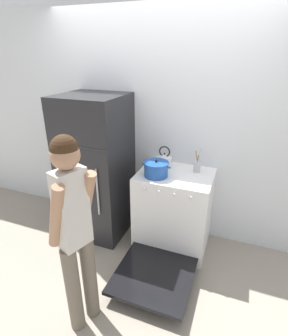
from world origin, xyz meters
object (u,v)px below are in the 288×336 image
object	(u,v)px
refrigerator	(96,168)
dutch_oven_pot	(156,169)
utensil_jar	(197,166)
stove_range	(173,212)
person	(75,229)
tea_kettle	(164,161)

from	to	relation	value
refrigerator	dutch_oven_pot	world-z (taller)	refrigerator
dutch_oven_pot	utensil_jar	xyz separation A→B (m)	(0.37, 0.25, -0.01)
refrigerator	stove_range	size ratio (longest dim) A/B	1.25
dutch_oven_pot	person	world-z (taller)	person
dutch_oven_pot	utensil_jar	world-z (taller)	utensil_jar
utensil_jar	stove_range	bearing A→B (deg)	-139.72
refrigerator	utensil_jar	bearing A→B (deg)	8.14
dutch_oven_pot	person	xyz separation A→B (m)	(-0.24, -1.07, -0.06)
tea_kettle	utensil_jar	bearing A→B (deg)	0.83
utensil_jar	person	world-z (taller)	person
dutch_oven_pot	person	size ratio (longest dim) A/B	0.19
utensil_jar	person	size ratio (longest dim) A/B	0.17
utensil_jar	dutch_oven_pot	bearing A→B (deg)	-146.17
refrigerator	tea_kettle	world-z (taller)	refrigerator
refrigerator	person	xyz separation A→B (m)	(0.52, -1.15, 0.09)
stove_range	utensil_jar	world-z (taller)	utensil_jar
utensil_jar	person	distance (m)	1.45
person	stove_range	bearing A→B (deg)	-0.59
refrigerator	person	size ratio (longest dim) A/B	1.03
tea_kettle	person	bearing A→B (deg)	-100.95
refrigerator	tea_kettle	distance (m)	0.80
refrigerator	person	world-z (taller)	refrigerator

